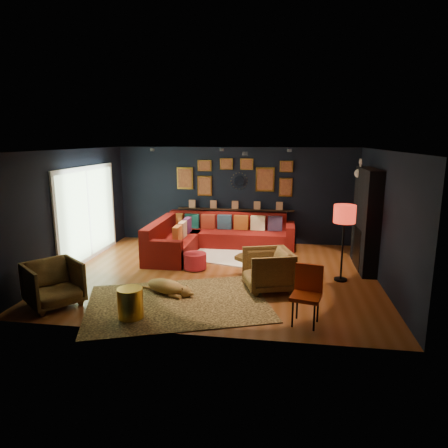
# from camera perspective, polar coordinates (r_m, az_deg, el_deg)

# --- Properties ---
(floor) EXTENTS (6.50, 6.50, 0.00)m
(floor) POSITION_cam_1_polar(r_m,az_deg,el_deg) (8.58, -0.65, -7.08)
(floor) COLOR brown
(floor) RESTS_ON ground
(room_walls) EXTENTS (6.50, 6.50, 6.50)m
(room_walls) POSITION_cam_1_polar(r_m,az_deg,el_deg) (8.20, -0.67, 3.49)
(room_walls) COLOR black
(room_walls) RESTS_ON ground
(sectional) EXTENTS (3.41, 2.69, 0.86)m
(sectional) POSITION_cam_1_polar(r_m,az_deg,el_deg) (10.30, -2.41, -1.94)
(sectional) COLOR maroon
(sectional) RESTS_ON ground
(ledge) EXTENTS (3.20, 0.12, 0.04)m
(ledge) POSITION_cam_1_polar(r_m,az_deg,el_deg) (10.93, 1.60, 2.09)
(ledge) COLOR black
(ledge) RESTS_ON room_walls
(gallery_wall) EXTENTS (3.15, 0.04, 1.02)m
(gallery_wall) POSITION_cam_1_polar(r_m,az_deg,el_deg) (10.85, 1.58, 6.74)
(gallery_wall) COLOR gold
(gallery_wall) RESTS_ON room_walls
(sunburst_mirror) EXTENTS (0.47, 0.16, 0.47)m
(sunburst_mirror) POSITION_cam_1_polar(r_m,az_deg,el_deg) (10.85, 2.17, 6.17)
(sunburst_mirror) COLOR silver
(sunburst_mirror) RESTS_ON room_walls
(fireplace) EXTENTS (0.31, 1.60, 2.20)m
(fireplace) POSITION_cam_1_polar(r_m,az_deg,el_deg) (9.26, 19.55, 0.19)
(fireplace) COLOR black
(fireplace) RESTS_ON ground
(deer_head) EXTENTS (0.50, 0.28, 0.45)m
(deer_head) POSITION_cam_1_polar(r_m,az_deg,el_deg) (9.61, 19.70, 6.81)
(deer_head) COLOR white
(deer_head) RESTS_ON fireplace
(sliding_door) EXTENTS (0.06, 2.80, 2.20)m
(sliding_door) POSITION_cam_1_polar(r_m,az_deg,el_deg) (9.87, -18.84, 1.41)
(sliding_door) COLOR white
(sliding_door) RESTS_ON ground
(ceiling_spots) EXTENTS (3.30, 2.50, 0.06)m
(ceiling_spots) POSITION_cam_1_polar(r_m,az_deg,el_deg) (8.90, 0.15, 10.43)
(ceiling_spots) COLOR black
(ceiling_spots) RESTS_ON room_walls
(shag_rug) EXTENTS (2.48, 2.06, 0.03)m
(shag_rug) POSITION_cam_1_polar(r_m,az_deg,el_deg) (9.78, 1.71, -4.58)
(shag_rug) COLOR silver
(shag_rug) RESTS_ON ground
(leopard_rug) EXTENTS (3.65, 3.13, 0.02)m
(leopard_rug) POSITION_cam_1_polar(r_m,az_deg,el_deg) (7.16, -6.61, -11.11)
(leopard_rug) COLOR #AF884A
(leopard_rug) RESTS_ON ground
(coffee_table) EXTENTS (0.79, 0.60, 0.39)m
(coffee_table) POSITION_cam_1_polar(r_m,az_deg,el_deg) (8.39, 4.14, -5.11)
(coffee_table) COLOR #573915
(coffee_table) RESTS_ON shag_rug
(pouf) EXTENTS (0.51, 0.51, 0.33)m
(pouf) POSITION_cam_1_polar(r_m,az_deg,el_deg) (8.82, -4.18, -5.25)
(pouf) COLOR maroon
(pouf) RESTS_ON shag_rug
(armchair_left) EXTENTS (1.13, 1.13, 0.85)m
(armchair_left) POSITION_cam_1_polar(r_m,az_deg,el_deg) (7.48, -23.21, -7.57)
(armchair_left) COLOR #A97839
(armchair_left) RESTS_ON ground
(armchair_right) EXTENTS (1.00, 1.04, 0.86)m
(armchair_right) POSITION_cam_1_polar(r_m,az_deg,el_deg) (7.62, 6.29, -6.25)
(armchair_right) COLOR #A97839
(armchair_right) RESTS_ON ground
(gold_stool) EXTENTS (0.40, 0.40, 0.50)m
(gold_stool) POSITION_cam_1_polar(r_m,az_deg,el_deg) (6.64, -13.22, -10.99)
(gold_stool) COLOR gold
(gold_stool) RESTS_ON ground
(orange_chair) EXTENTS (0.52, 0.52, 0.92)m
(orange_chair) POSITION_cam_1_polar(r_m,az_deg,el_deg) (6.36, 11.80, -9.16)
(orange_chair) COLOR black
(orange_chair) RESTS_ON ground
(floor_lamp) EXTENTS (0.43, 0.43, 1.55)m
(floor_lamp) POSITION_cam_1_polar(r_m,az_deg,el_deg) (8.18, 16.83, 0.89)
(floor_lamp) COLOR black
(floor_lamp) RESTS_ON ground
(dog) EXTENTS (1.23, 0.91, 0.35)m
(dog) POSITION_cam_1_polar(r_m,az_deg,el_deg) (7.53, -8.31, -8.46)
(dog) COLOR tan
(dog) RESTS_ON leopard_rug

